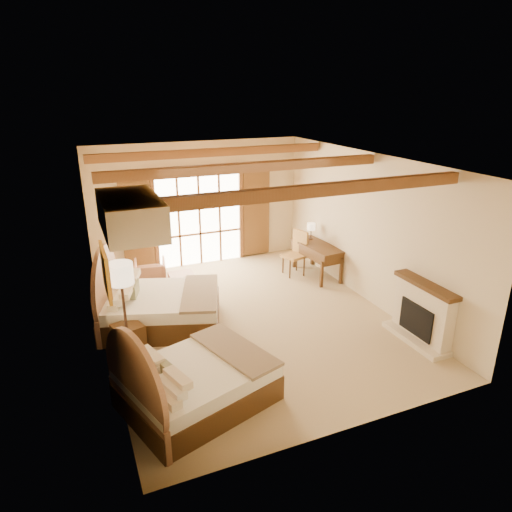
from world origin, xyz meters
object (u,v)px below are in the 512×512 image
armchair (150,274)px  bed_near (188,381)px  desk (317,259)px  nightstand (129,339)px  bed_far (154,306)px

armchair → bed_near: bearing=95.7°
bed_near → desk: bed_near is taller
nightstand → desk: desk is taller
armchair → desk: (3.97, -0.88, 0.10)m
bed_far → desk: 4.39m
desk → nightstand: bearing=-163.9°
bed_near → desk: 5.61m
armchair → bed_far: bearing=91.0°
bed_far → armchair: (0.29, 1.95, -0.11)m
nightstand → desk: 5.21m
nightstand → desk: bearing=2.7°
bed_near → bed_far: (0.01, 2.58, 0.03)m
bed_near → armchair: size_ratio=3.44×
bed_near → nightstand: 1.89m
bed_near → nightstand: (-0.60, 1.78, -0.13)m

